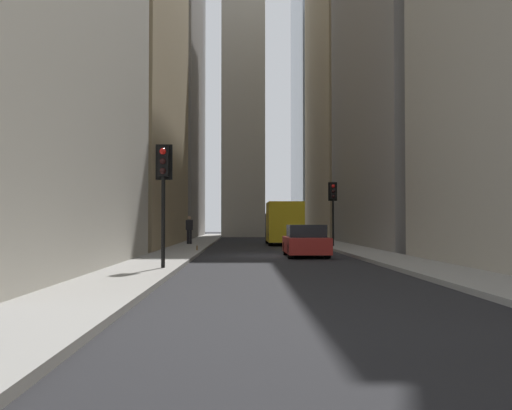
% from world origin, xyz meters
% --- Properties ---
extents(ground_plane, '(135.00, 135.00, 0.00)m').
position_xyz_m(ground_plane, '(0.00, 0.00, 0.00)').
color(ground_plane, black).
extents(sidewalk_right, '(90.00, 2.20, 0.14)m').
position_xyz_m(sidewalk_right, '(0.00, 4.50, 0.07)').
color(sidewalk_right, gray).
rests_on(sidewalk_right, ground_plane).
extents(sidewalk_left, '(90.00, 2.20, 0.14)m').
position_xyz_m(sidewalk_left, '(0.00, -4.50, 0.07)').
color(sidewalk_left, gray).
rests_on(sidewalk_left, ground_plane).
extents(building_left_far, '(18.85, 10.00, 26.61)m').
position_xyz_m(building_left_far, '(29.98, -10.60, 13.31)').
color(building_left_far, '#9E8966').
rests_on(building_left_far, ground_plane).
extents(building_left_midfar, '(19.62, 10.50, 27.14)m').
position_xyz_m(building_left_midfar, '(9.47, -10.59, 13.58)').
color(building_left_midfar, gray).
rests_on(building_left_midfar, ground_plane).
extents(building_right_far, '(19.68, 10.00, 28.24)m').
position_xyz_m(building_right_far, '(31.87, 10.60, 14.12)').
color(building_right_far, gray).
rests_on(building_right_far, ground_plane).
extents(glass_tower_distant, '(17.29, 14.00, 57.47)m').
position_xyz_m(glass_tower_distant, '(50.34, -12.60, 28.73)').
color(glass_tower_distant, '#93A3B2').
rests_on(glass_tower_distant, ground_plane).
extents(church_spire, '(4.94, 4.94, 36.07)m').
position_xyz_m(church_spire, '(36.32, 1.28, 18.77)').
color(church_spire, beige).
rests_on(church_spire, ground_plane).
extents(delivery_truck, '(6.46, 2.25, 2.84)m').
position_xyz_m(delivery_truck, '(13.16, -1.40, 1.46)').
color(delivery_truck, yellow).
rests_on(delivery_truck, ground_plane).
extents(sedan_red, '(4.30, 1.78, 1.42)m').
position_xyz_m(sedan_red, '(-1.25, -1.40, 0.66)').
color(sedan_red, maroon).
rests_on(sedan_red, ground_plane).
extents(traffic_light_foreground, '(0.43, 0.52, 3.80)m').
position_xyz_m(traffic_light_foreground, '(-9.46, 3.84, 2.93)').
color(traffic_light_foreground, black).
rests_on(traffic_light_foreground, sidewalk_right).
extents(traffic_light_midblock, '(0.43, 0.52, 3.74)m').
position_xyz_m(traffic_light_midblock, '(7.41, -3.91, 2.89)').
color(traffic_light_midblock, black).
rests_on(traffic_light_midblock, sidewalk_left).
extents(pedestrian, '(0.26, 0.44, 1.79)m').
position_xyz_m(pedestrian, '(11.18, 4.79, 1.12)').
color(pedestrian, black).
rests_on(pedestrian, sidewalk_right).
extents(discarded_bottle, '(0.07, 0.07, 0.27)m').
position_xyz_m(discarded_bottle, '(2.24, 3.65, 0.25)').
color(discarded_bottle, brown).
rests_on(discarded_bottle, sidewalk_right).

